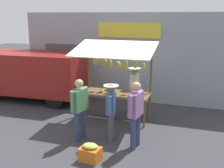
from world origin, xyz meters
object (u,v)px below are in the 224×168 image
(vendor_with_sunhat, at_px, (134,86))
(parked_van, at_px, (26,71))
(market_stall, at_px, (115,72))
(produce_crate_near, at_px, (90,153))
(shopper_in_striped_shirt, at_px, (111,108))
(shopper_with_ponytail, at_px, (80,105))
(shopper_in_grey_tee, at_px, (136,110))

(vendor_with_sunhat, distance_m, parked_van, 4.52)
(market_stall, height_order, vendor_with_sunhat, market_stall)
(vendor_with_sunhat, xyz_separation_m, parked_van, (4.51, -0.34, 0.17))
(market_stall, height_order, produce_crate_near, market_stall)
(shopper_in_striped_shirt, distance_m, parked_van, 5.12)
(shopper_in_striped_shirt, bearing_deg, shopper_with_ponytail, 95.79)
(shopper_in_striped_shirt, bearing_deg, produce_crate_near, 162.58)
(shopper_with_ponytail, bearing_deg, parked_van, 62.62)
(market_stall, height_order, shopper_in_striped_shirt, market_stall)
(shopper_in_striped_shirt, xyz_separation_m, produce_crate_near, (0.10, 1.22, -0.71))
(shopper_with_ponytail, height_order, shopper_in_grey_tee, shopper_in_grey_tee)
(vendor_with_sunhat, distance_m, shopper_with_ponytail, 2.64)
(market_stall, bearing_deg, shopper_in_striped_shirt, 104.27)
(shopper_in_grey_tee, bearing_deg, vendor_with_sunhat, 23.76)
(vendor_with_sunhat, relative_size, shopper_in_striped_shirt, 1.04)
(shopper_with_ponytail, xyz_separation_m, produce_crate_near, (-0.69, 0.96, -0.78))
(vendor_with_sunhat, bearing_deg, shopper_in_striped_shirt, 1.14)
(shopper_in_striped_shirt, distance_m, produce_crate_near, 1.42)
(produce_crate_near, bearing_deg, parked_van, -41.27)
(shopper_with_ponytail, distance_m, parked_van, 4.60)
(market_stall, xyz_separation_m, shopper_in_striped_shirt, (-0.39, 1.53, -0.64))
(parked_van, relative_size, produce_crate_near, 8.63)
(vendor_with_sunhat, distance_m, produce_crate_near, 3.53)
(vendor_with_sunhat, height_order, parked_van, parked_van)
(vendor_with_sunhat, distance_m, shopper_in_striped_shirt, 2.23)
(shopper_in_grey_tee, distance_m, parked_van, 5.86)
(shopper_in_grey_tee, height_order, parked_van, parked_van)
(shopper_in_grey_tee, distance_m, produce_crate_near, 1.52)
(market_stall, relative_size, shopper_in_grey_tee, 1.45)
(parked_van, bearing_deg, shopper_in_grey_tee, 149.18)
(parked_van, distance_m, produce_crate_near, 5.82)
(shopper_with_ponytail, height_order, parked_van, parked_van)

